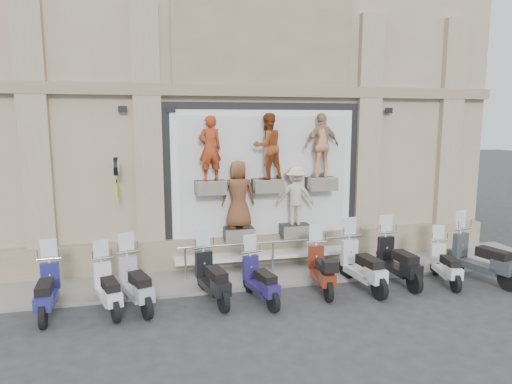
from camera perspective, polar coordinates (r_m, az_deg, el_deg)
ground at (r=10.57m, az=5.13°, el=-13.75°), size 90.00×90.00×0.00m
sidewalk at (r=12.43m, az=1.98°, el=-9.98°), size 16.00×2.20×0.08m
building at (r=16.64m, az=-2.61°, el=15.61°), size 14.00×8.60×12.00m
shop_vitrine at (r=12.50m, az=1.55°, el=1.43°), size 5.60×0.91×4.30m
guard_rail at (r=12.21m, az=2.12°, el=-8.24°), size 5.06×0.10×0.93m
clock_sign_bracket at (r=11.78m, az=-17.06°, el=2.37°), size 0.10×0.80×1.02m
scooter_a at (r=10.67m, az=-24.74°, el=-10.05°), size 0.64×1.87×1.50m
scooter_b at (r=10.41m, az=-18.08°, el=-10.29°), size 0.99×1.85×1.44m
scooter_c at (r=10.40m, az=-14.84°, el=-9.82°), size 1.13×2.00×1.56m
scooter_d at (r=10.47m, az=-5.52°, el=-9.43°), size 0.93×1.99×1.56m
scooter_e at (r=10.40m, az=0.54°, el=-9.88°), size 0.85×1.83×1.43m
scooter_f at (r=11.13m, az=8.20°, el=-8.52°), size 0.76×1.89×1.50m
scooter_g at (r=11.43m, az=13.19°, el=-7.81°), size 0.78×2.07×1.65m
scooter_h at (r=12.07m, az=17.39°, el=-7.14°), size 0.63×2.01×1.63m
scooter_i at (r=12.48m, az=22.66°, el=-7.48°), size 0.87×1.77×1.38m
scooter_j at (r=12.98m, az=26.44°, el=-6.34°), size 1.13×2.21×1.72m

